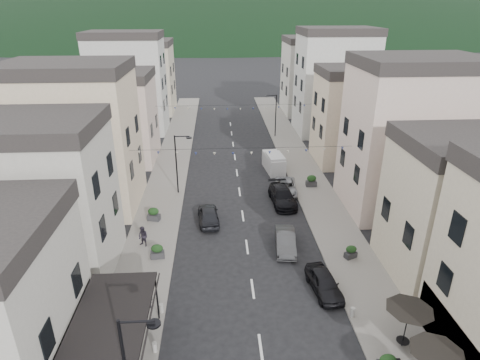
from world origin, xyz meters
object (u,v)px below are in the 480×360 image
(parked_car_b, at_px, (285,241))
(parked_car_e, at_px, (208,215))
(parked_car_a, at_px, (324,283))
(delivery_van, at_px, (274,162))
(parked_car_d, at_px, (282,196))
(pedestrian_a, at_px, (147,296))
(parked_car_c, at_px, (286,187))
(pedestrian_b, at_px, (143,237))

(parked_car_b, bearing_deg, parked_car_e, 149.02)
(parked_car_a, bearing_deg, parked_car_e, 121.15)
(parked_car_b, bearing_deg, delivery_van, 91.39)
(parked_car_a, distance_m, parked_car_d, 12.83)
(pedestrian_a, bearing_deg, parked_car_c, 40.68)
(delivery_van, relative_size, pedestrian_a, 2.61)
(parked_car_e, height_order, pedestrian_a, pedestrian_a)
(parked_car_d, xyz_separation_m, pedestrian_a, (-10.44, -13.84, 0.24))
(pedestrian_a, bearing_deg, parked_car_b, 18.32)
(parked_car_b, relative_size, pedestrian_a, 2.40)
(parked_car_e, bearing_deg, pedestrian_a, 66.10)
(delivery_van, height_order, pedestrian_a, delivery_van)
(parked_car_b, relative_size, parked_car_d, 0.81)
(parked_car_a, height_order, delivery_van, delivery_van)
(parked_car_e, bearing_deg, parked_car_c, -149.29)
(parked_car_d, distance_m, pedestrian_a, 17.34)
(parked_car_a, height_order, parked_car_c, parked_car_a)
(parked_car_c, height_order, parked_car_d, parked_car_d)
(parked_car_b, distance_m, parked_car_e, 7.40)
(parked_car_d, relative_size, pedestrian_b, 3.07)
(parked_car_e, relative_size, pedestrian_b, 2.54)
(parked_car_c, bearing_deg, parked_car_e, -138.80)
(parked_car_c, relative_size, delivery_van, 0.98)
(parked_car_c, bearing_deg, delivery_van, 99.36)
(parked_car_c, relative_size, pedestrian_b, 2.66)
(parked_car_e, xyz_separation_m, pedestrian_a, (-3.56, -10.59, 0.26))
(parked_car_a, distance_m, parked_car_e, 12.22)
(parked_car_b, xyz_separation_m, pedestrian_a, (-9.48, -6.13, 0.30))
(parked_car_b, height_order, delivery_van, delivery_van)
(parked_car_b, relative_size, pedestrian_b, 2.49)
(parked_car_c, bearing_deg, pedestrian_b, -138.79)
(parked_car_a, height_order, pedestrian_b, pedestrian_b)
(delivery_van, relative_size, pedestrian_b, 2.70)
(pedestrian_b, bearing_deg, pedestrian_a, -49.12)
(pedestrian_a, relative_size, pedestrian_b, 1.04)
(parked_car_a, distance_m, parked_car_c, 15.09)
(delivery_van, xyz_separation_m, pedestrian_b, (-12.12, -14.93, -0.07))
(parked_car_c, bearing_deg, parked_car_b, -94.44)
(delivery_van, bearing_deg, pedestrian_a, -122.76)
(pedestrian_b, bearing_deg, delivery_van, 80.73)
(parked_car_d, relative_size, pedestrian_a, 2.96)
(pedestrian_a, bearing_deg, pedestrian_b, 86.51)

